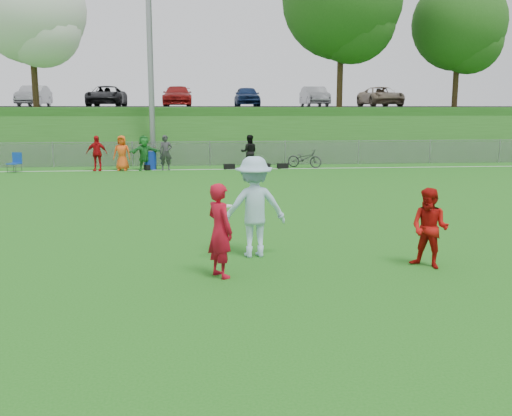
{
  "coord_description": "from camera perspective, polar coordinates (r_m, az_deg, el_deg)",
  "views": [
    {
      "loc": [
        -0.64,
        -10.05,
        3.01
      ],
      "look_at": [
        0.44,
        0.5,
        1.14
      ],
      "focal_mm": 40.0,
      "sensor_mm": 36.0,
      "label": 1
    }
  ],
  "objects": [
    {
      "name": "berm",
      "position": [
        41.08,
        -5.0,
        7.87
      ],
      "size": [
        120.0,
        18.0,
        3.0
      ],
      "primitive_type": "cube",
      "color": "#225718",
      "rests_on": "ground"
    },
    {
      "name": "fence",
      "position": [
        30.15,
        -4.64,
        5.48
      ],
      "size": [
        58.0,
        0.06,
        1.3
      ],
      "color": "gray",
      "rests_on": "ground"
    },
    {
      "name": "gear_bags",
      "position": [
        28.35,
        -2.4,
        4.17
      ],
      "size": [
        7.15,
        0.54,
        0.26
      ],
      "color": "black",
      "rests_on": "ground"
    },
    {
      "name": "tree_white_flowering",
      "position": [
        36.55,
        -21.42,
        17.7
      ],
      "size": [
        6.3,
        6.3,
        8.78
      ],
      "color": "black",
      "rests_on": "berm"
    },
    {
      "name": "sideline_far",
      "position": [
        28.22,
        -4.53,
        3.87
      ],
      "size": [
        60.0,
        0.1,
        0.01
      ],
      "primitive_type": "cube",
      "color": "white",
      "rests_on": "ground"
    },
    {
      "name": "car_row",
      "position": [
        42.06,
        -6.69,
        11.05
      ],
      "size": [
        32.04,
        5.18,
        1.44
      ],
      "color": "white",
      "rests_on": "parking_lot"
    },
    {
      "name": "recycling_bin",
      "position": [
        28.5,
        -10.52,
        4.68
      ],
      "size": [
        0.71,
        0.71,
        0.89
      ],
      "primitive_type": "cylinder",
      "rotation": [
        0.0,
        0.0,
        -0.23
      ],
      "color": "navy",
      "rests_on": "ground"
    },
    {
      "name": "camp_chair",
      "position": [
        29.23,
        -22.99,
        3.84
      ],
      "size": [
        0.66,
        0.67,
        0.92
      ],
      "rotation": [
        0.0,
        0.0,
        -0.36
      ],
      "color": "#0E3C9F",
      "rests_on": "ground"
    },
    {
      "name": "parking_lot",
      "position": [
        43.06,
        -5.08,
        10.02
      ],
      "size": [
        120.0,
        12.0,
        0.1
      ],
      "primitive_type": "cube",
      "color": "black",
      "rests_on": "berm"
    },
    {
      "name": "spectator_row",
      "position": [
        28.2,
        -9.8,
        5.47
      ],
      "size": [
        8.31,
        1.02,
        1.69
      ],
      "color": "red",
      "rests_on": "ground"
    },
    {
      "name": "tree_green_far",
      "position": [
        40.01,
        19.89,
        16.55
      ],
      "size": [
        5.88,
        5.88,
        8.19
      ],
      "color": "black",
      "rests_on": "berm"
    },
    {
      "name": "player_red_center",
      "position": [
        11.25,
        16.98,
        -1.95
      ],
      "size": [
        0.93,
        0.93,
        1.52
      ],
      "primitive_type": "imported",
      "rotation": [
        0.0,
        0.0,
        -0.78
      ],
      "color": "#AF0F0C",
      "rests_on": "ground"
    },
    {
      "name": "frisbee",
      "position": [
        11.17,
        -3.03,
        0.21
      ],
      "size": [
        0.25,
        0.25,
        0.02
      ],
      "color": "white",
      "rests_on": "ground"
    },
    {
      "name": "bicycle",
      "position": [
        29.12,
        4.88,
        4.97
      ],
      "size": [
        1.87,
        1.4,
        0.94
      ],
      "primitive_type": "imported",
      "rotation": [
        0.0,
        0.0,
        1.08
      ],
      "color": "#28292B",
      "rests_on": "ground"
    },
    {
      "name": "ground",
      "position": [
        10.51,
        -2.12,
        -6.62
      ],
      "size": [
        120.0,
        120.0,
        0.0
      ],
      "primitive_type": "plane",
      "color": "#1C6314",
      "rests_on": "ground"
    },
    {
      "name": "player_red_left",
      "position": [
        10.17,
        -3.62,
        -2.26
      ],
      "size": [
        0.67,
        0.74,
        1.7
      ],
      "primitive_type": "imported",
      "rotation": [
        0.0,
        0.0,
        2.13
      ],
      "color": "#B40C21",
      "rests_on": "ground"
    },
    {
      "name": "light_pole",
      "position": [
        31.16,
        -10.6,
        16.66
      ],
      "size": [
        1.2,
        0.4,
        12.15
      ],
      "color": "gray",
      "rests_on": "ground"
    },
    {
      "name": "player_blue",
      "position": [
        11.54,
        -0.2,
        0.12
      ],
      "size": [
        1.4,
        0.9,
        2.05
      ],
      "primitive_type": "imported",
      "rotation": [
        0.0,
        0.0,
        3.25
      ],
      "color": "#A5CDE5",
      "rests_on": "ground"
    },
    {
      "name": "tree_green_near",
      "position": [
        36.08,
        8.86,
        19.5
      ],
      "size": [
        7.14,
        7.14,
        9.95
      ],
      "color": "black",
      "rests_on": "berm"
    }
  ]
}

